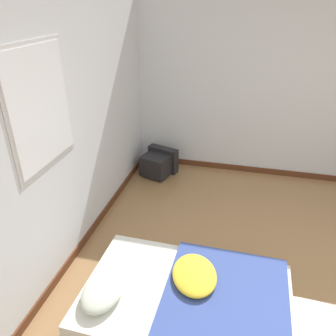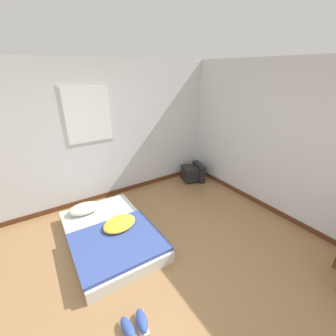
# 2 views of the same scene
# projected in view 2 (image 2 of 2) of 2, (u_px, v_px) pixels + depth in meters

# --- Properties ---
(ground_plane) EXTENTS (20.00, 20.00, 0.00)m
(ground_plane) POSITION_uv_depth(u_px,v_px,m) (147.00, 294.00, 2.63)
(ground_plane) COLOR #997047
(wall_back) EXTENTS (7.88, 0.08, 2.60)m
(wall_back) POSITION_uv_depth(u_px,v_px,m) (79.00, 138.00, 3.97)
(wall_back) COLOR silver
(wall_back) RESTS_ON ground_plane
(wall_right) EXTENTS (0.08, 7.22, 2.60)m
(wall_right) POSITION_uv_depth(u_px,v_px,m) (301.00, 148.00, 3.50)
(wall_right) COLOR silver
(wall_right) RESTS_ON ground_plane
(mattress_bed) EXTENTS (1.20, 1.83, 0.33)m
(mattress_bed) POSITION_uv_depth(u_px,v_px,m) (110.00, 233.00, 3.42)
(mattress_bed) COLOR silver
(mattress_bed) RESTS_ON ground_plane
(crt_tv) EXTENTS (0.56, 0.55, 0.39)m
(crt_tv) POSITION_uv_depth(u_px,v_px,m) (193.00, 173.00, 5.26)
(crt_tv) COLOR black
(crt_tv) RESTS_ON ground_plane
(sneaker_pair) EXTENTS (0.29, 0.28, 0.10)m
(sneaker_pair) POSITION_uv_depth(u_px,v_px,m) (135.00, 325.00, 2.27)
(sneaker_pair) COLOR silver
(sneaker_pair) RESTS_ON ground_plane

